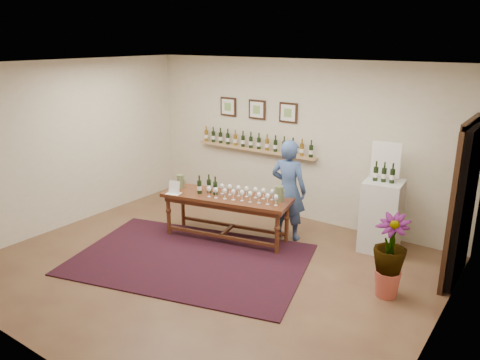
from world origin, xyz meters
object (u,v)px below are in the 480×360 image
Objects in this scene: potted_plant at (390,256)px; person at (288,190)px; display_pedestal at (381,216)px; tasting_table at (226,202)px.

potted_plant is 0.58× the size of person.
person is (-1.92, 0.85, 0.27)m from potted_plant.
person is (-1.38, -0.42, 0.27)m from display_pedestal.
display_pedestal is 1.46m from person.
tasting_table is 1.32× the size of person.
display_pedestal reaches higher than tasting_table.
display_pedestal is (2.16, 1.02, -0.07)m from tasting_table.
display_pedestal is 1.17× the size of potted_plant.
potted_plant reaches higher than tasting_table.
person reaches higher than potted_plant.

